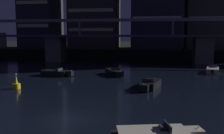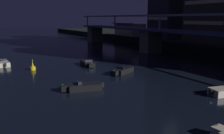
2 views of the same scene
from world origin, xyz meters
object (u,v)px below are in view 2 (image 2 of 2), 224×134
at_px(speedboat_near_left, 122,71).
at_px(speedboat_near_center, 83,87).
at_px(channel_buoy, 33,67).
at_px(river_bridge, 204,40).
at_px(speedboat_far_left, 88,63).
at_px(speedboat_mid_center, 3,63).
at_px(waterfront_pavilion, 130,29).

bearing_deg(speedboat_near_left, speedboat_near_center, -58.79).
bearing_deg(channel_buoy, speedboat_near_left, 51.43).
bearing_deg(river_bridge, speedboat_near_left, -89.25).
relative_size(river_bridge, speedboat_far_left, 19.75).
distance_m(river_bridge, speedboat_near_center, 28.54).
bearing_deg(speedboat_far_left, channel_buoy, -95.97).
height_order(river_bridge, speedboat_mid_center, river_bridge).
bearing_deg(waterfront_pavilion, speedboat_far_left, -42.79).
xyz_separation_m(waterfront_pavilion, speedboat_near_left, (43.88, -30.67, -4.02)).
xyz_separation_m(speedboat_near_center, speedboat_far_left, (-13.81, 6.76, 0.00)).
bearing_deg(speedboat_near_left, speedboat_mid_center, -135.67).
bearing_deg(waterfront_pavilion, speedboat_near_center, -38.78).
xyz_separation_m(speedboat_mid_center, channel_buoy, (6.68, 3.92, 0.06)).
distance_m(river_bridge, channel_buoy, 32.13).
bearing_deg(speedboat_near_center, river_bridge, 101.55).
relative_size(waterfront_pavilion, speedboat_near_left, 2.50).
bearing_deg(river_bridge, speedboat_mid_center, -114.68).
height_order(speedboat_near_center, channel_buoy, channel_buoy).
distance_m(speedboat_near_left, speedboat_far_left, 8.68).
bearing_deg(channel_buoy, speedboat_near_center, 10.89).
bearing_deg(channel_buoy, speedboat_mid_center, -149.60).
height_order(river_bridge, channel_buoy, river_bridge).
bearing_deg(speedboat_far_left, waterfront_pavilion, 137.21).
xyz_separation_m(speedboat_near_left, channel_buoy, (-9.40, -11.79, 0.06)).
bearing_deg(river_bridge, speedboat_near_center, -78.45).
relative_size(speedboat_near_left, speedboat_far_left, 0.95).
bearing_deg(speedboat_mid_center, speedboat_near_center, 17.48).
xyz_separation_m(river_bridge, speedboat_near_center, (5.66, -27.70, -3.94)).
bearing_deg(waterfront_pavilion, speedboat_mid_center, -59.07).
bearing_deg(channel_buoy, speedboat_far_left, 84.03).
height_order(river_bridge, waterfront_pavilion, river_bridge).
bearing_deg(speedboat_near_center, speedboat_far_left, 153.91).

